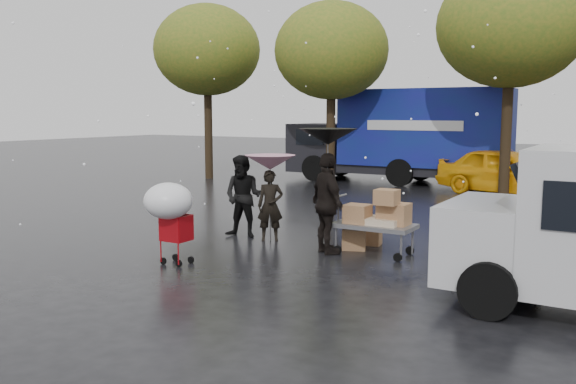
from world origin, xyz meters
The scene contains 13 objects.
ground centered at (0.00, 0.00, 0.00)m, with size 90.00×90.00×0.00m, color black.
person_pink centered at (-0.37, 1.08, 0.74)m, with size 0.54×0.35×1.48m, color black.
person_middle centered at (-1.07, 1.10, 0.88)m, with size 0.85×0.67×1.76m, color black.
person_black centered at (1.18, 0.64, 0.96)m, with size 1.12×0.47×1.91m, color black.
umbrella_pink centered at (-0.37, 1.08, 1.64)m, with size 1.05×1.05×1.79m.
umbrella_black centered at (1.18, 0.64, 2.21)m, with size 1.08×1.08×2.36m.
vendor_cart centered at (2.06, 1.01, 0.73)m, with size 1.52×0.80×1.27m.
shopping_cart centered at (-0.73, -1.59, 1.06)m, with size 0.84×0.84×1.46m.
blue_truck centered at (-1.73, 12.54, 1.76)m, with size 8.30×2.60×3.50m.
box_ground_near centered at (1.48, 1.21, 0.20)m, with size 0.45×0.36×0.41m, color brown.
box_ground_far centered at (1.58, 1.77, 0.17)m, with size 0.43×0.34×0.34m, color brown.
yellow_taxi centered at (2.39, 10.96, 0.76)m, with size 1.80×4.48×1.53m, color #FFAC0D.
tree_row centered at (-0.47, 10.00, 5.02)m, with size 21.60×4.40×7.12m.
Camera 1 is at (6.35, -9.46, 2.66)m, focal length 38.00 mm.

